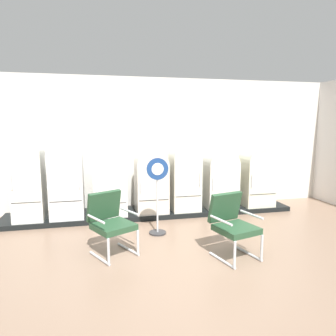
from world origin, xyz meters
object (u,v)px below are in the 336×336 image
(refrigerator_6, at_px, (257,175))
(sign_stand, at_px, (158,200))
(refrigerator_0, at_px, (28,177))
(refrigerator_4, at_px, (185,175))
(refrigerator_3, at_px, (151,179))
(armchair_left, at_px, (110,220))
(armchair_right, at_px, (232,222))
(refrigerator_2, at_px, (110,182))
(refrigerator_1, at_px, (66,176))
(refrigerator_5, at_px, (220,177))

(refrigerator_6, bearing_deg, sign_stand, -156.98)
(refrigerator_0, bearing_deg, sign_stand, -24.39)
(refrigerator_0, bearing_deg, refrigerator_4, -0.05)
(refrigerator_6, bearing_deg, refrigerator_3, 179.60)
(armchair_left, height_order, armchair_right, same)
(refrigerator_2, bearing_deg, armchair_right, -52.50)
(refrigerator_1, height_order, refrigerator_2, refrigerator_1)
(refrigerator_2, bearing_deg, refrigerator_3, 1.67)
(refrigerator_2, distance_m, armchair_right, 2.90)
(refrigerator_0, distance_m, refrigerator_1, 0.73)
(refrigerator_3, relative_size, sign_stand, 0.98)
(refrigerator_2, xyz_separation_m, refrigerator_4, (1.65, -0.00, 0.10))
(refrigerator_1, height_order, armchair_left, refrigerator_1)
(refrigerator_4, bearing_deg, refrigerator_6, 0.39)
(refrigerator_6, bearing_deg, armchair_right, -125.89)
(refrigerator_0, distance_m, armchair_right, 4.09)
(refrigerator_5, bearing_deg, refrigerator_4, -178.11)
(refrigerator_3, xyz_separation_m, refrigerator_6, (2.53, -0.02, -0.00))
(refrigerator_4, distance_m, armchair_left, 2.49)
(refrigerator_1, xyz_separation_m, armchair_right, (2.63, -2.32, -0.42))
(refrigerator_2, relative_size, armchair_left, 1.39)
(refrigerator_1, relative_size, refrigerator_5, 1.19)
(refrigerator_3, height_order, armchair_right, refrigerator_3)
(refrigerator_2, bearing_deg, refrigerator_5, 0.56)
(refrigerator_0, xyz_separation_m, sign_stand, (2.42, -1.10, -0.33))
(refrigerator_6, xyz_separation_m, armchair_right, (-1.67, -2.30, -0.29))
(refrigerator_4, height_order, refrigerator_5, refrigerator_4)
(armchair_left, xyz_separation_m, armchair_right, (1.83, -0.52, 0.00))
(refrigerator_2, relative_size, refrigerator_6, 0.96)
(refrigerator_5, height_order, armchair_right, refrigerator_5)
(refrigerator_1, distance_m, sign_stand, 2.06)
(armchair_right, relative_size, sign_stand, 0.68)
(refrigerator_1, xyz_separation_m, refrigerator_3, (1.77, 0.00, -0.13))
(refrigerator_2, distance_m, refrigerator_5, 2.50)
(refrigerator_3, xyz_separation_m, refrigerator_5, (1.61, -0.00, -0.03))
(refrigerator_0, relative_size, refrigerator_3, 1.17)
(armchair_left, relative_size, sign_stand, 0.68)
(refrigerator_2, distance_m, refrigerator_3, 0.90)
(refrigerator_1, distance_m, refrigerator_4, 2.53)
(refrigerator_0, distance_m, sign_stand, 2.68)
(refrigerator_2, distance_m, armchair_left, 1.79)
(refrigerator_1, distance_m, refrigerator_5, 3.38)
(refrigerator_6, bearing_deg, refrigerator_4, -179.61)
(refrigerator_0, bearing_deg, refrigerator_2, 0.03)
(refrigerator_1, bearing_deg, refrigerator_4, -0.64)
(refrigerator_0, height_order, refrigerator_1, refrigerator_0)
(refrigerator_6, height_order, armchair_right, refrigerator_6)
(refrigerator_0, relative_size, refrigerator_1, 1.01)
(refrigerator_1, distance_m, refrigerator_6, 4.30)
(refrigerator_5, xyz_separation_m, refrigerator_6, (0.92, -0.02, 0.02))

